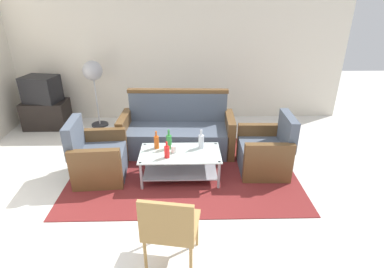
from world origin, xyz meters
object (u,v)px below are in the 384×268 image
cup (174,149)px  wicker_chair (170,226)px  coffee_table (180,161)px  bottle_clear (201,141)px  bottle_orange (157,142)px  armchair_right (266,152)px  bottle_red (167,152)px  pedestal_fan (93,75)px  couch (177,133)px  tv_stand (47,114)px  bottle_green (169,142)px  armchair_left (98,158)px  television (41,89)px

cup → wicker_chair: wicker_chair is taller
coffee_table → bottle_clear: bottle_clear is taller
coffee_table → bottle_orange: size_ratio=4.28×
coffee_table → wicker_chair: size_ratio=1.31×
armchair_right → bottle_red: (-1.40, -0.33, 0.21)m
bottle_orange → pedestal_fan: 2.26m
bottle_red → couch: bearing=83.3°
couch → bottle_orange: size_ratio=7.12×
armchair_right → coffee_table: (-1.23, -0.20, -0.02)m
coffee_table → tv_stand: bearing=144.0°
armchair_right → bottle_green: bearing=94.9°
cup → pedestal_fan: bearing=128.5°
armchair_left → tv_stand: (-1.44, 1.80, -0.03)m
coffee_table → cup: (-0.08, 0.01, 0.19)m
coffee_table → bottle_clear: bearing=24.7°
wicker_chair → coffee_table: bearing=97.1°
bottle_green → television: 3.02m
bottle_green → tv_stand: size_ratio=0.36×
couch → pedestal_fan: (-1.56, 1.08, 0.70)m
armchair_left → pedestal_fan: (-0.47, 1.85, 0.73)m
bottle_clear → wicker_chair: 1.70m
armchair_right → tv_stand: (-3.83, 1.68, -0.03)m
bottle_red → bottle_green: (0.02, 0.25, 0.02)m
wicker_chair → television: bearing=136.3°
bottle_green → bottle_orange: 0.18m
coffee_table → bottle_red: 0.31m
couch → wicker_chair: size_ratio=2.18×
bottle_red → tv_stand: size_ratio=0.29×
couch → bottle_red: (-0.12, -0.98, 0.18)m
bottle_orange → coffee_table: bearing=-23.3°
armchair_right → bottle_orange: 1.58m
coffee_table → cup: cup is taller
couch → bottle_red: 1.00m
bottle_orange → television: (-2.26, 1.74, 0.25)m
bottle_green → armchair_left: bearing=-177.5°
armchair_left → wicker_chair: armchair_left is taller
bottle_clear → tv_stand: size_ratio=0.34×
couch → cup: couch is taller
armchair_left → bottle_orange: bearing=90.6°
bottle_green → tv_stand: (-2.44, 1.76, -0.26)m
armchair_left → armchair_right: size_ratio=1.00×
coffee_table → cup: size_ratio=11.00×
cup → armchair_right: bearing=8.3°
armchair_left → tv_stand: armchair_left is taller
couch → bottle_red: couch is taller
armchair_right → bottle_red: bearing=105.0°
coffee_table → couch: bearing=93.7°
couch → armchair_left: 1.34m
coffee_table → bottle_red: (-0.17, -0.13, 0.23)m
couch → cup: bearing=90.6°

